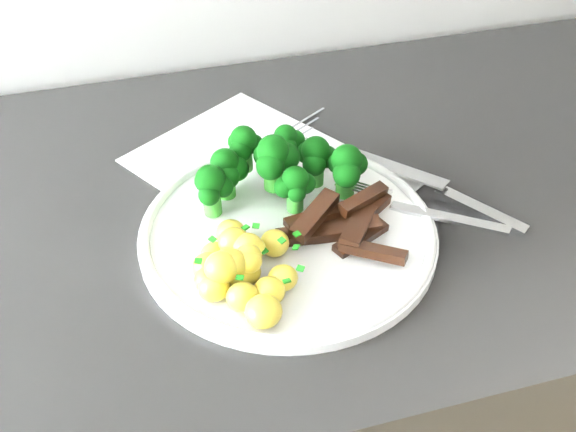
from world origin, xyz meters
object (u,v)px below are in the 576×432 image
object	(u,v)px
broccoli	(277,164)
beef_strips	(343,224)
recipe_paper	(267,172)
plate	(288,231)
fork	(424,210)
potatoes	(239,267)
knife	(456,199)
counter	(333,417)

from	to	relation	value
broccoli	beef_strips	bearing A→B (deg)	-58.58
recipe_paper	plate	distance (m)	0.12
recipe_paper	fork	bearing A→B (deg)	-43.84
broccoli	recipe_paper	bearing A→B (deg)	88.40
potatoes	knife	xyz separation A→B (m)	(0.26, 0.06, -0.02)
plate	fork	world-z (taller)	fork
knife	fork	bearing A→B (deg)	-158.21
broccoli	beef_strips	size ratio (longest dim) A/B	1.38
counter	fork	xyz separation A→B (m)	(0.05, -0.08, 0.49)
plate	fork	distance (m)	0.15
beef_strips	fork	world-z (taller)	beef_strips
plate	potatoes	bearing A→B (deg)	-137.68
recipe_paper	potatoes	bearing A→B (deg)	-112.14
recipe_paper	knife	distance (m)	0.22
plate	potatoes	distance (m)	0.09
counter	knife	bearing A→B (deg)	-32.39
fork	knife	size ratio (longest dim) A/B	0.80
broccoli	counter	bearing A→B (deg)	2.44
potatoes	beef_strips	bearing A→B (deg)	18.64
potatoes	beef_strips	distance (m)	0.13
counter	beef_strips	bearing A→B (deg)	-114.53
counter	beef_strips	xyz separation A→B (m)	(-0.04, -0.08, 0.49)
broccoli	fork	size ratio (longest dim) A/B	1.24
potatoes	knife	bearing A→B (deg)	13.14
recipe_paper	plate	bearing A→B (deg)	-93.23
counter	recipe_paper	xyz separation A→B (m)	(-0.09, 0.05, 0.47)
counter	knife	world-z (taller)	knife
recipe_paper	beef_strips	size ratio (longest dim) A/B	2.71
counter	knife	distance (m)	0.49
broccoli	potatoes	size ratio (longest dim) A/B	1.32
potatoes	fork	world-z (taller)	potatoes
counter	broccoli	distance (m)	0.53
broccoli	potatoes	world-z (taller)	broccoli
plate	potatoes	size ratio (longest dim) A/B	2.20
counter	fork	world-z (taller)	fork
plate	broccoli	distance (m)	0.08
knife	broccoli	bearing A→B (deg)	162.27
potatoes	knife	distance (m)	0.27
broccoli	beef_strips	xyz separation A→B (m)	(0.05, -0.08, -0.03)
recipe_paper	fork	xyz separation A→B (m)	(0.14, -0.13, 0.02)
recipe_paper	broccoli	xyz separation A→B (m)	(-0.00, -0.05, 0.05)
beef_strips	knife	distance (m)	0.14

